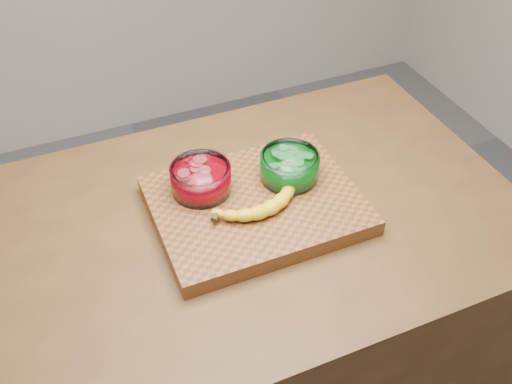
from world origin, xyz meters
name	(u,v)px	position (x,y,z in m)	size (l,w,h in m)	color
counter	(256,327)	(0.00, 0.00, 0.45)	(1.20, 0.80, 0.90)	#513318
cutting_board	(256,205)	(0.00, 0.00, 0.92)	(0.45, 0.35, 0.04)	brown
bowl_red	(201,179)	(-0.10, 0.08, 0.97)	(0.13, 0.13, 0.06)	white
bowl_green	(290,166)	(0.10, 0.04, 0.97)	(0.13, 0.13, 0.06)	white
banana	(258,198)	(0.00, -0.02, 0.96)	(0.25, 0.14, 0.04)	gold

